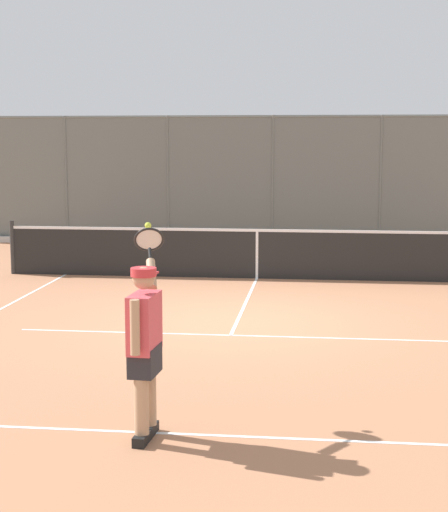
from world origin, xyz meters
TOP-DOWN VIEW (x-y plane):
  - ground_plane at (0.00, 0.00)m, footprint 60.00×60.00m
  - court_line_markings at (0.00, 1.17)m, footprint 7.68×8.55m
  - fence_backdrop at (-0.00, -9.50)m, footprint 19.01×1.37m
  - tennis_net at (0.00, -3.83)m, footprint 9.86×0.09m
  - tennis_player at (0.34, 4.82)m, footprint 0.41×1.35m

SIDE VIEW (x-z plane):
  - ground_plane at x=0.00m, z-range 0.00..0.00m
  - court_line_markings at x=0.00m, z-range 0.00..0.01m
  - tennis_net at x=0.00m, z-range -0.04..1.03m
  - tennis_player at x=0.34m, z-range -0.02..1.83m
  - fence_backdrop at x=0.00m, z-range -0.24..3.02m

